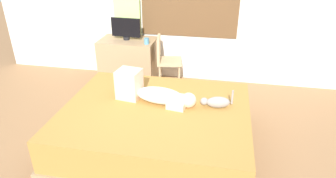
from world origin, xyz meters
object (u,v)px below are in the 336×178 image
(desk, at_px, (129,61))
(bed, at_px, (156,128))
(person_lying, at_px, (152,92))
(chair_by_desk, at_px, (165,58))
(cat, at_px, (216,102))
(tv_monitor, at_px, (126,29))
(cup, at_px, (147,41))

(desk, bearing_deg, bed, -62.83)
(person_lying, bearing_deg, desk, 117.24)
(person_lying, height_order, desk, person_lying)
(person_lying, xyz_separation_m, chair_by_desk, (-0.13, 1.39, -0.12))
(bed, distance_m, cat, 0.75)
(bed, relative_size, chair_by_desk, 2.45)
(bed, xyz_separation_m, tv_monitor, (-0.87, 1.67, 0.67))
(cat, relative_size, desk, 0.39)
(cat, bearing_deg, tv_monitor, 135.15)
(cat, bearing_deg, desk, 134.89)
(bed, bearing_deg, person_lying, 116.52)
(cat, height_order, desk, desk)
(tv_monitor, distance_m, cup, 0.43)
(chair_by_desk, bearing_deg, desk, 169.56)
(bed, distance_m, person_lying, 0.42)
(person_lying, distance_m, tv_monitor, 1.72)
(person_lying, xyz_separation_m, desk, (-0.77, 1.50, -0.26))
(tv_monitor, relative_size, cup, 5.09)
(bed, bearing_deg, desk, 117.17)
(chair_by_desk, bearing_deg, cat, -58.24)
(cat, xyz_separation_m, tv_monitor, (-1.53, 1.52, 0.34))
(desk, xyz_separation_m, cup, (0.36, -0.15, 0.42))
(cup, xyz_separation_m, chair_by_desk, (0.29, 0.04, -0.28))
(bed, distance_m, tv_monitor, 2.00)
(desk, height_order, tv_monitor, tv_monitor)
(cat, height_order, cup, cup)
(tv_monitor, distance_m, chair_by_desk, 0.79)
(cat, bearing_deg, person_lying, 178.95)
(person_lying, xyz_separation_m, cat, (0.74, -0.01, -0.05))
(tv_monitor, bearing_deg, chair_by_desk, -10.22)
(cat, relative_size, cup, 3.76)
(tv_monitor, xyz_separation_m, cup, (0.37, -0.15, -0.13))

